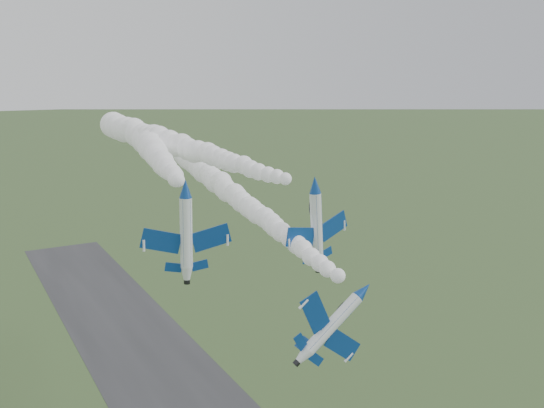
% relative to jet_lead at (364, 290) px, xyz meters
% --- Properties ---
extents(jet_lead, '(6.41, 12.09, 7.87)m').
position_rel_jet_lead_xyz_m(jet_lead, '(0.00, 0.00, 0.00)').
color(jet_lead, white).
extents(smoke_trail_jet_lead, '(6.87, 68.47, 4.60)m').
position_rel_jet_lead_xyz_m(smoke_trail_jet_lead, '(3.05, 37.17, 3.09)').
color(smoke_trail_jet_lead, white).
extents(jet_pair_left, '(11.12, 13.07, 3.24)m').
position_rel_jet_lead_xyz_m(jet_pair_left, '(-13.96, 17.12, 9.85)').
color(jet_pair_left, white).
extents(smoke_trail_jet_pair_left, '(15.66, 52.08, 5.15)m').
position_rel_jet_lead_xyz_m(smoke_trail_jet_pair_left, '(-8.00, 45.83, 10.30)').
color(smoke_trail_jet_pair_left, white).
extents(jet_pair_right, '(11.61, 13.68, 3.43)m').
position_rel_jet_lead_xyz_m(jet_pair_right, '(4.54, 17.04, 8.68)').
color(jet_pair_right, white).
extents(smoke_trail_jet_pair_right, '(16.99, 58.40, 5.33)m').
position_rel_jet_lead_xyz_m(smoke_trail_jet_pair_right, '(-1.94, 49.10, 10.67)').
color(smoke_trail_jet_pair_right, white).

